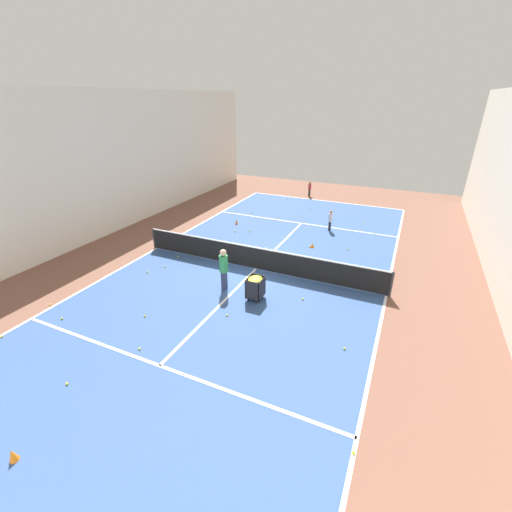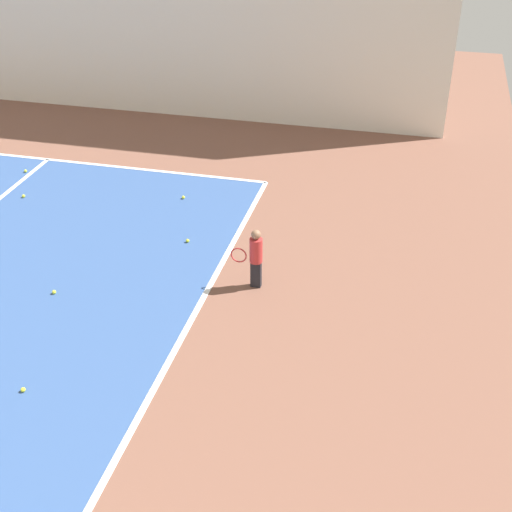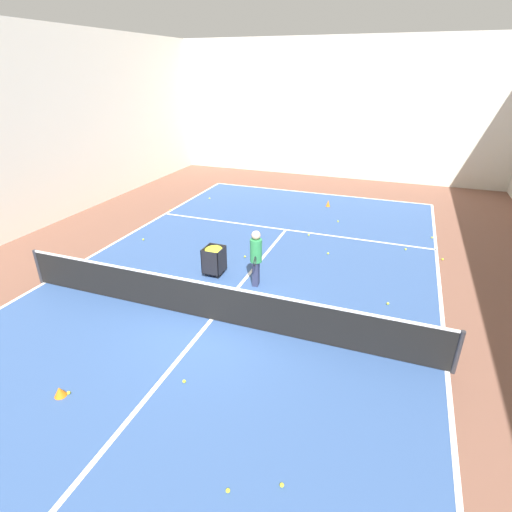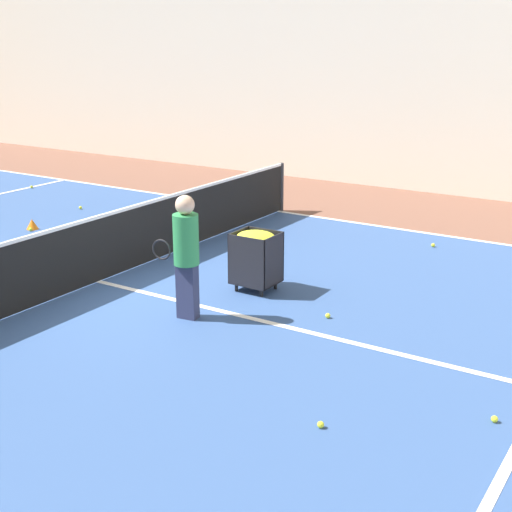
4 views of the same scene
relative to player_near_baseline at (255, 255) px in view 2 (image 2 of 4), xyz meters
The scene contains 8 objects.
line_baseline_near 1.64m from the player_near_baseline, 150.15° to the left, with size 10.80×0.10×0.00m, color white.
player_near_baseline is the anchor object (origin of this frame).
tennis_ball_2 3.72m from the player_near_baseline, 38.40° to the left, with size 0.07×0.07×0.07m, color yellow.
tennis_ball_6 2.06m from the player_near_baseline, 54.52° to the left, with size 0.07×0.07×0.07m, color yellow.
tennis_ball_7 3.47m from the player_near_baseline, 107.88° to the left, with size 0.07×0.07×0.07m, color yellow.
tennis_ball_13 4.26m from the player_near_baseline, 143.30° to the left, with size 0.07×0.07×0.07m, color yellow.
tennis_ball_15 6.03m from the player_near_baseline, 69.31° to the left, with size 0.07×0.07×0.07m, color yellow.
tennis_ball_16 7.07m from the player_near_baseline, 62.11° to the left, with size 0.07×0.07×0.07m, color yellow.
Camera 2 is at (-8.61, -15.05, 6.82)m, focal length 50.00 mm.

